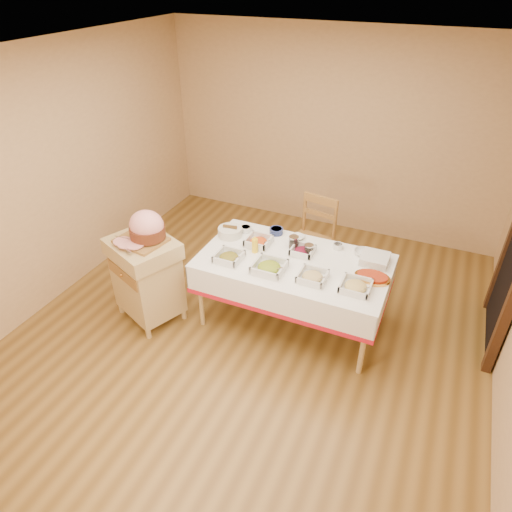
% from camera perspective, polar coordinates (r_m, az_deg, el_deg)
% --- Properties ---
extents(room_shell, '(5.00, 5.00, 5.00)m').
position_cam_1_polar(room_shell, '(3.98, -0.42, 4.71)').
color(room_shell, brown).
rests_on(room_shell, ground).
extents(dining_table, '(1.82, 1.02, 0.76)m').
position_cam_1_polar(dining_table, '(4.49, 4.69, -2.26)').
color(dining_table, tan).
rests_on(dining_table, ground).
extents(butcher_cart, '(0.81, 0.75, 0.92)m').
position_cam_1_polar(butcher_cart, '(4.73, -13.51, -2.34)').
color(butcher_cart, tan).
rests_on(butcher_cart, ground).
extents(dining_chair, '(0.52, 0.50, 1.00)m').
position_cam_1_polar(dining_chair, '(5.22, 7.01, 2.02)').
color(dining_chair, olive).
rests_on(dining_chair, ground).
extents(ham_on_board, '(0.48, 0.45, 0.32)m').
position_cam_1_polar(ham_on_board, '(4.45, -13.60, 3.33)').
color(ham_on_board, olive).
rests_on(ham_on_board, butcher_cart).
extents(serving_dish_a, '(0.25, 0.25, 0.11)m').
position_cam_1_polar(serving_dish_a, '(4.38, -3.41, -0.12)').
color(serving_dish_a, silver).
rests_on(serving_dish_a, dining_table).
extents(serving_dish_b, '(0.29, 0.29, 0.12)m').
position_cam_1_polar(serving_dish_b, '(4.23, 1.65, -1.40)').
color(serving_dish_b, silver).
rests_on(serving_dish_b, dining_table).
extents(serving_dish_c, '(0.25, 0.25, 0.10)m').
position_cam_1_polar(serving_dish_c, '(4.14, 7.08, -2.56)').
color(serving_dish_c, silver).
rests_on(serving_dish_c, dining_table).
extents(serving_dish_d, '(0.26, 0.26, 0.10)m').
position_cam_1_polar(serving_dish_d, '(4.09, 12.36, -3.72)').
color(serving_dish_d, silver).
rests_on(serving_dish_d, dining_table).
extents(serving_dish_e, '(0.25, 0.24, 0.11)m').
position_cam_1_polar(serving_dish_e, '(4.61, 0.31, 1.84)').
color(serving_dish_e, silver).
rests_on(serving_dish_e, dining_table).
extents(serving_dish_f, '(0.23, 0.22, 0.10)m').
position_cam_1_polar(serving_dish_f, '(4.49, 5.84, 0.66)').
color(serving_dish_f, silver).
rests_on(serving_dish_f, dining_table).
extents(small_bowl_left, '(0.12, 0.12, 0.06)m').
position_cam_1_polar(small_bowl_left, '(4.85, -1.28, 3.43)').
color(small_bowl_left, silver).
rests_on(small_bowl_left, dining_table).
extents(small_bowl_mid, '(0.14, 0.14, 0.06)m').
position_cam_1_polar(small_bowl_mid, '(4.81, 2.56, 3.18)').
color(small_bowl_mid, navy).
rests_on(small_bowl_mid, dining_table).
extents(small_bowl_right, '(0.10, 0.10, 0.05)m').
position_cam_1_polar(small_bowl_right, '(4.63, 10.21, 1.26)').
color(small_bowl_right, silver).
rests_on(small_bowl_right, dining_table).
extents(bowl_white_imported, '(0.17, 0.17, 0.03)m').
position_cam_1_polar(bowl_white_imported, '(4.74, 5.25, 2.36)').
color(bowl_white_imported, silver).
rests_on(bowl_white_imported, dining_table).
extents(bowl_small_imported, '(0.20, 0.20, 0.05)m').
position_cam_1_polar(bowl_small_imported, '(4.58, 13.14, 0.45)').
color(bowl_small_imported, silver).
rests_on(bowl_small_imported, dining_table).
extents(preserve_jar_left, '(0.10, 0.10, 0.13)m').
position_cam_1_polar(preserve_jar_left, '(4.57, 4.73, 1.67)').
color(preserve_jar_left, silver).
rests_on(preserve_jar_left, dining_table).
extents(preserve_jar_right, '(0.09, 0.09, 0.12)m').
position_cam_1_polar(preserve_jar_right, '(4.47, 6.61, 0.71)').
color(preserve_jar_right, silver).
rests_on(preserve_jar_right, dining_table).
extents(mustard_bottle, '(0.06, 0.06, 0.19)m').
position_cam_1_polar(mustard_bottle, '(4.47, -0.14, 1.42)').
color(mustard_bottle, yellow).
rests_on(mustard_bottle, dining_table).
extents(bread_basket, '(0.25, 0.25, 0.11)m').
position_cam_1_polar(bread_basket, '(4.77, -3.25, 3.06)').
color(bread_basket, silver).
rests_on(bread_basket, dining_table).
extents(plate_stack, '(0.26, 0.26, 0.08)m').
position_cam_1_polar(plate_stack, '(4.48, 14.63, -0.36)').
color(plate_stack, silver).
rests_on(plate_stack, dining_table).
extents(brass_platter, '(0.32, 0.23, 0.04)m').
position_cam_1_polar(brass_platter, '(4.26, 14.33, -2.59)').
color(brass_platter, gold).
rests_on(brass_platter, dining_table).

